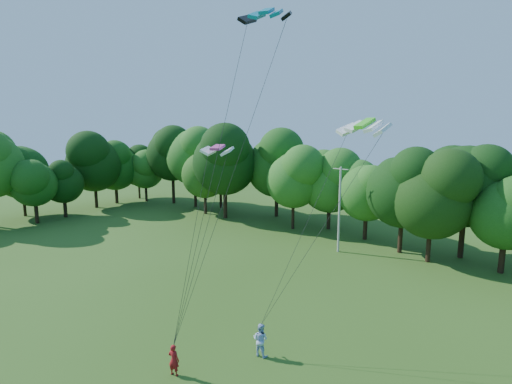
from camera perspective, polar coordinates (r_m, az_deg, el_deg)
The scene contains 9 objects.
utility_pole at distance 41.71m, azimuth 11.83°, elevation -2.38°, with size 1.77×0.31×8.87m.
kite_flyer_left at distance 23.09m, azimuth -11.67°, elevation -22.44°, with size 0.63×0.41×1.72m, color maroon.
kite_flyer_right at distance 24.20m, azimuth 0.64°, elevation -20.33°, with size 0.94×0.73×1.93m, color #ABC2EE.
kite_teal at distance 22.90m, azimuth 1.53°, elevation 24.42°, with size 2.95×2.00×0.62m.
kite_green at distance 23.79m, azimuth 15.27°, elevation 9.44°, with size 3.18×1.92×0.66m.
kite_pink at distance 22.17m, azimuth -5.52°, elevation 6.37°, with size 1.93×1.34×0.32m.
tree_back_west at distance 58.76m, azimuth -7.34°, elevation 3.37°, with size 7.46×7.46×10.85m.
tree_back_center at distance 40.78m, azimuth 23.95°, elevation 0.54°, with size 7.94×7.94×11.55m.
tree_flank_west at distance 65.87m, azimuth -30.60°, elevation 3.33°, with size 8.16×8.16×11.86m.
Camera 1 is at (15.35, -7.08, 13.02)m, focal length 28.00 mm.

